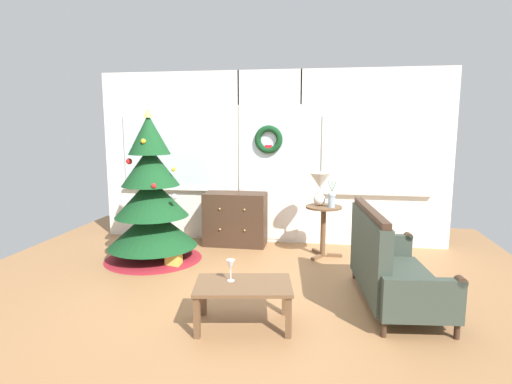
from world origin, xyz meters
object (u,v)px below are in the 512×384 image
Objects in this scene: flower_vase at (332,198)px; gift_box at (174,259)px; side_table at (323,221)px; dresser_cabinet at (235,219)px; christmas_tree at (152,205)px; coffee_table at (243,290)px; settee_sofa at (388,267)px; table_lamp at (320,184)px; wine_glass at (231,266)px.

gift_box is (-1.95, -0.65, -0.72)m from flower_vase.
side_table is 0.34m from flower_vase.
dresser_cabinet is 1.31× the size of side_table.
christmas_tree is 2.30m from coffee_table.
settee_sofa is 2.26× the size of side_table.
table_lamp reaches higher than coffee_table.
flower_vase is (1.38, -0.41, 0.42)m from dresser_cabinet.
dresser_cabinet is at bearing 163.30° from flower_vase.
dresser_cabinet reaches higher than coffee_table.
flower_vase is 2.27m from coffee_table.
table_lamp is at bearing 70.95° from wine_glass.
dresser_cabinet is at bearing 165.56° from table_lamp.
coffee_table is at bearing -47.15° from christmas_tree.
side_table is 2.02m from gift_box.
table_lamp is 2.26× the size of wine_glass.
flower_vase is at bearing 111.25° from settee_sofa.
christmas_tree is at bearing 161.40° from settee_sofa.
dresser_cabinet is 2.63m from settee_sofa.
flower_vase reaches higher than coffee_table.
flower_vase is at bearing -32.01° from table_lamp.
coffee_table is at bearing -110.47° from flower_vase.
wine_glass is at bearing -113.79° from flower_vase.
settee_sofa is (1.92, -1.80, -0.01)m from dresser_cabinet.
side_table is 0.49m from table_lamp.
christmas_tree is at bearing -138.11° from dresser_cabinet.
dresser_cabinet reaches higher than gift_box.
gift_box is (-1.05, 1.38, -0.44)m from wine_glass.
side_table is at bearing 113.85° from settee_sofa.
gift_box is (-0.57, -1.07, -0.30)m from dresser_cabinet.
flower_vase is at bearing 66.21° from wine_glass.
settee_sofa reaches higher than coffee_table.
dresser_cabinet is at bearing 62.09° from gift_box.
christmas_tree is 1.26× the size of settee_sofa.
christmas_tree is 2.16m from wine_glass.
coffee_table is at bearing -107.55° from side_table.
settee_sofa reaches higher than gift_box.
coffee_table is at bearing -152.01° from settee_sofa.
settee_sofa is at bearing -18.60° from christmas_tree.
settee_sofa is (2.85, -0.96, -0.36)m from christmas_tree.
coffee_table is (-0.62, -2.18, -0.64)m from table_lamp.
coffee_table is 4.69× the size of wine_glass.
dresser_cabinet is 5.01× the size of gift_box.
coffee_table is 5.07× the size of gift_box.
flower_vase is 2.24m from wine_glass.
coffee_table is 1.86m from gift_box.
side_table is at bearing 69.17° from wine_glass.
dresser_cabinet is at bearing 101.16° from wine_glass.
christmas_tree reaches higher than settee_sofa.
flower_vase reaches higher than settee_sofa.
dresser_cabinet is 1.50m from flower_vase.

